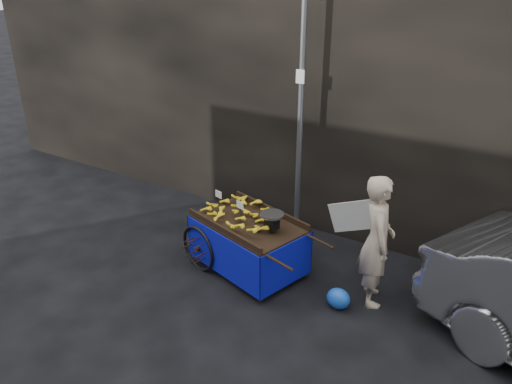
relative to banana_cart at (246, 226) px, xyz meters
The scene contains 6 objects.
ground 0.68m from the banana_cart, 140.55° to the right, with size 80.00×80.00×0.00m, color black.
building_wall 3.10m from the banana_cart, 84.54° to the left, with size 13.50×2.00×5.00m.
street_pole 1.80m from the banana_cart, 83.02° to the left, with size 0.12×0.10×4.00m.
banana_cart is the anchor object (origin of this frame).
vendor 1.69m from the banana_cart, ahead, with size 0.90×0.71×1.64m.
plastic_bag 1.49m from the banana_cart, ahead, with size 0.29×0.23×0.26m, color blue.
Camera 1 is at (3.28, -4.64, 3.76)m, focal length 35.00 mm.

